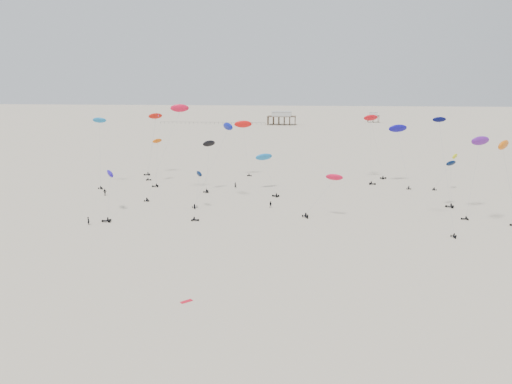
# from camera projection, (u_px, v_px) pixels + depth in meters

# --- Properties ---
(ground_plane) EXTENTS (900.00, 900.00, 0.00)m
(ground_plane) POSITION_uv_depth(u_px,v_px,m) (284.00, 153.00, 221.86)
(ground_plane) COLOR beige
(pavilion_main) EXTENTS (21.00, 13.00, 9.80)m
(pavilion_main) POSITION_uv_depth(u_px,v_px,m) (282.00, 119.00, 367.57)
(pavilion_main) COLOR brown
(pavilion_main) RESTS_ON ground
(pavilion_small) EXTENTS (9.00, 7.00, 8.00)m
(pavilion_small) POSITION_uv_depth(u_px,v_px,m) (373.00, 118.00, 389.33)
(pavilion_small) COLOR brown
(pavilion_small) RESTS_ON ground
(pier_fence) EXTENTS (80.20, 0.20, 1.50)m
(pier_fence) POSITION_uv_depth(u_px,v_px,m) (212.00, 123.00, 373.90)
(pier_fence) COLOR black
(pier_fence) RESTS_ON ground
(rig_0) EXTENTS (9.58, 4.23, 10.89)m
(rig_0) POSITION_uv_depth(u_px,v_px,m) (325.00, 190.00, 116.08)
(rig_0) COLOR black
(rig_0) RESTS_ON ground
(rig_1) EXTENTS (7.52, 3.80, 11.06)m
(rig_1) POSITION_uv_depth(u_px,v_px,m) (449.00, 165.00, 145.13)
(rig_1) COLOR black
(rig_1) RESTS_ON ground
(rig_2) EXTENTS (3.85, 4.75, 11.99)m
(rig_2) POSITION_uv_depth(u_px,v_px,m) (451.00, 181.00, 125.76)
(rig_2) COLOR black
(rig_2) RESTS_ON ground
(rig_3) EXTENTS (3.59, 15.78, 25.92)m
(rig_3) POSITION_uv_depth(u_px,v_px,m) (445.00, 162.00, 107.19)
(rig_3) COLOR black
(rig_3) RESTS_ON ground
(rig_4) EXTENTS (9.90, 14.88, 22.36)m
(rig_4) POSITION_uv_depth(u_px,v_px,m) (221.00, 142.00, 130.26)
(rig_4) COLOR black
(rig_4) RESTS_ON ground
(rig_5) EXTENTS (7.78, 7.63, 20.79)m
(rig_5) POSITION_uv_depth(u_px,v_px,m) (375.00, 138.00, 163.46)
(rig_5) COLOR black
(rig_5) RESTS_ON ground
(rig_6) EXTENTS (6.02, 10.44, 21.12)m
(rig_6) POSITION_uv_depth(u_px,v_px,m) (100.00, 132.00, 151.25)
(rig_6) COLOR black
(rig_6) RESTS_ON ground
(rig_7) EXTENTS (3.95, 14.88, 14.54)m
(rig_7) POSITION_uv_depth(u_px,v_px,m) (198.00, 190.00, 120.56)
(rig_7) COLOR black
(rig_7) RESTS_ON ground
(rig_8) EXTENTS (9.61, 16.35, 26.84)m
(rig_8) POSITION_uv_depth(u_px,v_px,m) (175.00, 122.00, 139.22)
(rig_8) COLOR black
(rig_8) RESTS_ON ground
(rig_9) EXTENTS (4.73, 12.28, 14.88)m
(rig_9) POSITION_uv_depth(u_px,v_px,m) (157.00, 155.00, 155.04)
(rig_9) COLOR black
(rig_9) RESTS_ON ground
(rig_10) EXTENTS (8.53, 12.38, 19.65)m
(rig_10) POSITION_uv_depth(u_px,v_px,m) (479.00, 148.00, 119.71)
(rig_10) COLOR black
(rig_10) RESTS_ON ground
(rig_11) EXTENTS (2.98, 14.83, 22.87)m
(rig_11) POSITION_uv_depth(u_px,v_px,m) (153.00, 142.00, 165.63)
(rig_11) COLOR black
(rig_11) RESTS_ON ground
(rig_12) EXTENTS (5.88, 13.28, 12.93)m
(rig_12) POSITION_uv_depth(u_px,v_px,m) (109.00, 186.00, 118.92)
(rig_12) COLOR black
(rig_12) RESTS_ON ground
(rig_13) EXTENTS (7.07, 5.35, 19.05)m
(rig_13) POSITION_uv_depth(u_px,v_px,m) (505.00, 156.00, 108.20)
(rig_13) COLOR black
(rig_13) RESTS_ON ground
(rig_14) EXTENTS (5.60, 13.13, 21.67)m
(rig_14) POSITION_uv_depth(u_px,v_px,m) (371.00, 130.00, 158.63)
(rig_14) COLOR black
(rig_14) RESTS_ON ground
(rig_15) EXTENTS (6.99, 13.98, 19.59)m
(rig_15) POSITION_uv_depth(u_px,v_px,m) (399.00, 133.00, 153.87)
(rig_15) COLOR black
(rig_15) RESTS_ON ground
(rig_16) EXTENTS (4.16, 6.89, 14.82)m
(rig_16) POSITION_uv_depth(u_px,v_px,m) (208.00, 157.00, 143.67)
(rig_16) COLOR black
(rig_16) RESTS_ON ground
(rig_17) EXTENTS (8.50, 14.09, 13.79)m
(rig_17) POSITION_uv_depth(u_px,v_px,m) (266.00, 162.00, 145.20)
(rig_17) COLOR black
(rig_17) RESTS_ON ground
(rig_18) EXTENTS (6.34, 3.78, 18.83)m
(rig_18) POSITION_uv_depth(u_px,v_px,m) (244.00, 128.00, 165.89)
(rig_18) COLOR black
(rig_18) RESTS_ON ground
(rig_19) EXTENTS (6.29, 7.07, 21.04)m
(rig_19) POSITION_uv_depth(u_px,v_px,m) (154.00, 129.00, 168.82)
(rig_19) COLOR black
(rig_19) RESTS_ON ground
(spectator_0) EXTENTS (0.95, 0.89, 2.16)m
(spectator_0) POSITION_uv_depth(u_px,v_px,m) (89.00, 225.00, 111.00)
(spectator_0) COLOR black
(spectator_0) RESTS_ON ground
(spectator_1) EXTENTS (0.96, 0.61, 1.90)m
(spectator_1) POSITION_uv_depth(u_px,v_px,m) (271.00, 208.00, 126.12)
(spectator_1) COLOR black
(spectator_1) RESTS_ON ground
(spectator_2) EXTENTS (1.39, 0.84, 2.24)m
(spectator_2) POSITION_uv_depth(u_px,v_px,m) (105.00, 195.00, 139.63)
(spectator_2) COLOR black
(spectator_2) RESTS_ON ground
(spectator_3) EXTENTS (0.88, 0.71, 2.13)m
(spectator_3) POSITION_uv_depth(u_px,v_px,m) (235.00, 188.00, 149.19)
(spectator_3) COLOR black
(spectator_3) RESTS_ON ground
(grounded_kite_b) EXTENTS (1.78, 1.75, 0.07)m
(grounded_kite_b) POSITION_uv_depth(u_px,v_px,m) (186.00, 302.00, 72.28)
(grounded_kite_b) COLOR red
(grounded_kite_b) RESTS_ON ground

